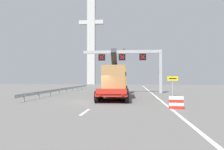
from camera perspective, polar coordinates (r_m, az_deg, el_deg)
The scene contains 9 objects.
ground at distance 20.15m, azimuth -4.35°, elevation -7.17°, with size 112.00×112.00×0.00m, color slate.
lane_markings at distance 44.95m, azimuth 1.69°, elevation -3.68°, with size 0.20×64.73×0.01m.
edge_line_right at distance 31.91m, azimuth 10.59°, elevation -4.82°, with size 0.20×63.00×0.01m, color silver.
overhead_lane_gantry at distance 31.49m, azimuth 5.43°, elevation 4.44°, with size 11.74×0.90×6.63m.
heavy_haul_truck_red at distance 26.36m, azimuth 1.01°, elevation -1.36°, with size 3.42×14.13×5.30m.
exit_sign_yellow at distance 27.10m, azimuth 15.86°, elevation -1.66°, with size 1.28×0.15×2.44m.
crash_barrier_striped at distance 16.31m, azimuth 16.70°, elevation -7.04°, with size 1.04×0.59×0.90m.
guardrail_left at distance 33.86m, azimuth -12.16°, elevation -3.65°, with size 0.13×28.95×0.76m.
bridge_pylon_distant at distance 80.19m, azimuth -5.52°, elevation 11.00°, with size 9.00×2.00×36.61m.
Camera 1 is at (3.49, -19.72, 2.21)m, focal length 34.29 mm.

